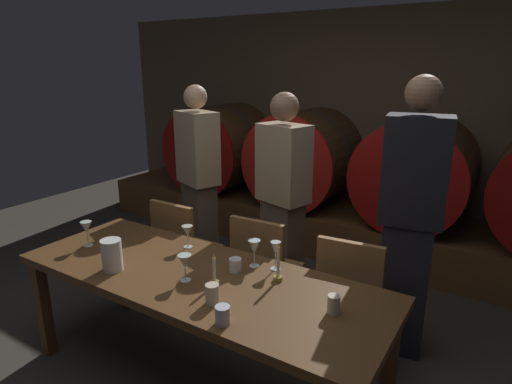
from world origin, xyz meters
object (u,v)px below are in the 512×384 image
object	(u,v)px
wine_barrel_far_left	(221,148)
wine_barrel_center_right	(417,172)
chair_center	(264,268)
pitcher	(112,255)
wine_barrel_center_left	(305,158)
wine_glass_far_right	(276,249)
cup_center_right	(223,315)
wine_glass_far_left	(87,228)
cup_center_left	(212,294)
dining_table	(198,285)
candle_right	(278,270)
cup_far_left	(235,265)
wine_glass_right	(254,248)
guest_left	(199,182)
guest_center	(283,200)
wine_glass_center	(185,262)
wine_glass_left	(187,232)
cup_far_right	(334,304)
guest_right	(410,219)
chair_right	(352,294)
chair_left	(183,248)
candle_left	(214,277)

from	to	relation	value
wine_barrel_far_left	wine_barrel_center_right	bearing A→B (deg)	0.00
chair_center	pitcher	xyz separation A→B (m)	(-0.49, -0.88, 0.32)
wine_barrel_center_left	wine_glass_far_right	distance (m)	2.26
wine_barrel_center_left	cup_center_right	bearing A→B (deg)	-71.46
wine_glass_far_left	cup_center_left	bearing A→B (deg)	-6.63
wine_glass_far_right	dining_table	bearing A→B (deg)	-139.62
candle_right	cup_far_left	distance (m)	0.27
wine_glass_right	cup_far_left	world-z (taller)	wine_glass_right
cup_center_right	guest_left	bearing A→B (deg)	132.56
wine_glass_far_right	cup_far_left	xyz separation A→B (m)	(-0.18, -0.15, -0.09)
guest_center	guest_left	bearing A→B (deg)	14.15
cup_far_left	cup_center_left	world-z (taller)	cup_center_left
wine_glass_center	candle_right	bearing A→B (deg)	32.25
wine_glass_left	cup_far_right	bearing A→B (deg)	-11.48
wine_glass_center	cup_center_right	size ratio (longest dim) A/B	1.73
dining_table	guest_right	world-z (taller)	guest_right
wine_barrel_center_right	wine_glass_left	size ratio (longest dim) A/B	6.80
dining_table	cup_far_left	distance (m)	0.24
wine_barrel_far_left	cup_far_right	xyz separation A→B (m)	(2.42, -2.35, -0.14)
chair_right	wine_glass_right	distance (m)	0.71
chair_left	wine_glass_left	bearing A→B (deg)	136.76
guest_center	candle_right	bearing A→B (deg)	133.52
guest_center	candle_left	distance (m)	1.16
chair_right	wine_glass_far_right	distance (m)	0.62
wine_barrel_far_left	cup_far_right	world-z (taller)	wine_barrel_far_left
wine_barrel_center_right	cup_far_right	xyz separation A→B (m)	(0.16, -2.35, -0.14)
pitcher	chair_right	bearing A→B (deg)	37.35
guest_left	pitcher	world-z (taller)	guest_left
guest_right	wine_glass_far_left	xyz separation A→B (m)	(-1.80, -1.03, -0.09)
wine_glass_far_right	cup_center_right	xyz separation A→B (m)	(0.07, -0.61, -0.08)
dining_table	cup_center_left	distance (m)	0.35
chair_right	cup_far_right	distance (m)	0.69
cup_center_left	wine_glass_far_left	bearing A→B (deg)	173.37
wine_glass_far_right	guest_left	bearing A→B (deg)	146.53
wine_glass_right	cup_center_right	bearing A→B (deg)	-71.39
chair_right	guest_left	xyz separation A→B (m)	(-1.60, 0.46, 0.39)
guest_center	candle_left	world-z (taller)	guest_center
cup_center_left	cup_far_right	bearing A→B (deg)	23.63
wine_barrel_center_right	cup_center_left	size ratio (longest dim) A/B	9.78
wine_glass_right	guest_center	bearing A→B (deg)	107.79
wine_glass_left	chair_center	bearing A→B (deg)	50.13
candle_left	guest_left	bearing A→B (deg)	132.35
guest_right	wine_barrel_far_left	bearing A→B (deg)	-39.34
wine_barrel_center_right	cup_center_right	bearing A→B (deg)	-95.09
candle_right	cup_center_left	distance (m)	0.41
chair_right	guest_center	size ratio (longest dim) A/B	0.52
chair_center	cup_center_left	xyz separation A→B (m)	(0.22, -0.87, 0.28)
cup_center_left	wine_glass_far_right	bearing A→B (deg)	80.81
wine_barrel_center_left	wine_glass_far_left	world-z (taller)	wine_barrel_center_left
wine_glass_center	cup_center_right	xyz separation A→B (m)	(0.42, -0.22, -0.07)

